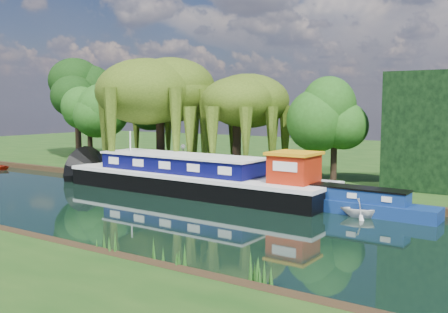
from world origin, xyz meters
The scene contains 15 objects.
ground centered at (0.00, 0.00, 0.00)m, with size 120.00×120.00×0.00m, color black.
far_bank centered at (0.00, 34.00, 0.23)m, with size 120.00×52.00×0.45m, color #14370F.
dutch_barge centered at (4.79, 6.33, 1.08)m, with size 20.86×5.33×4.37m.
narrowboat centered at (15.54, 6.23, 0.58)m, with size 11.23×2.26×1.63m.
white_cruiser centered at (17.11, 5.21, 0.00)m, with size 1.90×2.21×1.16m, color silver.
willow_left centered at (-2.30, 10.93, 7.16)m, with size 7.71×7.71×9.24m.
willow_right centered at (4.41, 12.57, 5.87)m, with size 6.09×6.09×7.42m.
tree_far_left centered at (-14.32, 13.80, 5.70)m, with size 4.75×4.75×7.65m.
tree_far_back centered at (-19.61, 16.77, 7.36)m, with size 5.90×5.90×9.92m.
tree_far_mid centered at (-6.18, 15.68, 6.15)m, with size 5.05×5.05×8.27m.
tree_far_right centered at (12.26, 13.63, 5.09)m, with size 4.11×4.11×6.73m.
conifer_hedge centered at (19.00, 14.00, 4.45)m, with size 6.00×3.00×8.00m, color black.
lamppost centered at (0.50, 10.50, 2.42)m, with size 0.36×0.36×2.56m.
mooring_posts centered at (-0.50, 8.40, 0.95)m, with size 19.16×0.16×1.00m.
reeds_near centered at (6.87, -7.57, 0.55)m, with size 33.70×1.50×1.10m.
Camera 1 is at (25.74, -21.64, 6.18)m, focal length 40.00 mm.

